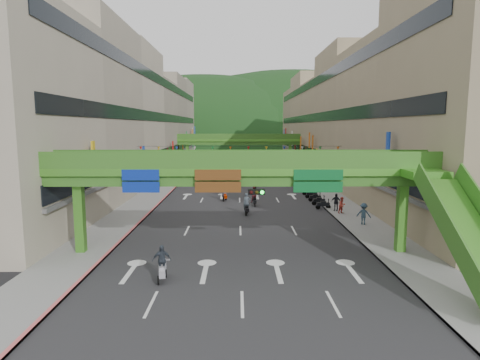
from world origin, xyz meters
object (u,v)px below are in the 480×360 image
at_px(car_silver, 212,180).
at_px(scooter_rider_near, 247,205).
at_px(pedestrian_red, 342,207).
at_px(scooter_rider_mid, 255,196).
at_px(car_yellow, 263,168).
at_px(overpass_near, 255,180).

bearing_deg(car_silver, scooter_rider_near, -78.66).
xyz_separation_m(car_silver, pedestrian_red, (14.25, -20.57, 0.08)).
relative_size(scooter_rider_mid, car_yellow, 0.49).
bearing_deg(car_yellow, overpass_near, -90.22).
bearing_deg(car_silver, pedestrian_red, -57.18).
bearing_deg(scooter_rider_mid, overpass_near, -92.35).
relative_size(car_silver, car_yellow, 1.01).
distance_m(overpass_near, scooter_rider_near, 13.44).
relative_size(car_yellow, pedestrian_red, 2.71).
bearing_deg(car_yellow, pedestrian_red, -77.75).
bearing_deg(scooter_rider_mid, scooter_rider_near, -102.76).
relative_size(scooter_rider_mid, car_silver, 0.48).
xyz_separation_m(scooter_rider_mid, car_silver, (-5.78, 16.09, -0.40)).
bearing_deg(car_yellow, car_silver, -113.12).
bearing_deg(overpass_near, car_silver, 98.70).
distance_m(scooter_rider_near, pedestrian_red, 9.45).
bearing_deg(car_yellow, scooter_rider_mid, -91.15).
height_order(car_yellow, pedestrian_red, pedestrian_red).
xyz_separation_m(scooter_rider_mid, car_yellow, (2.95, 33.20, -0.38)).
xyz_separation_m(overpass_near, scooter_rider_near, (-0.28, 12.77, -4.18)).
distance_m(scooter_rider_near, car_silver, 20.99).
bearing_deg(scooter_rider_mid, car_yellow, 84.92).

